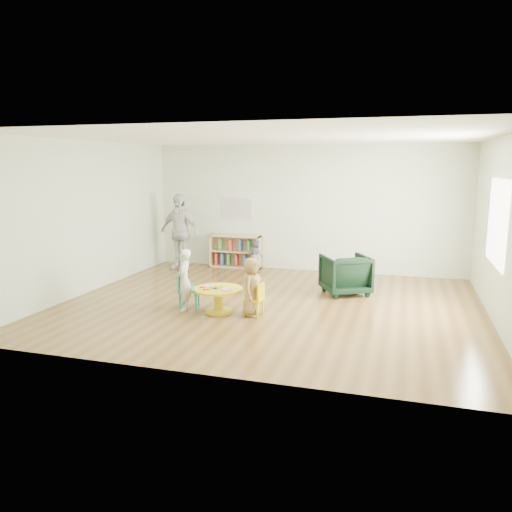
# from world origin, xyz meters

# --- Properties ---
(room) EXTENTS (7.10, 7.00, 2.80)m
(room) POSITION_xyz_m (0.01, 0.00, 1.89)
(room) COLOR brown
(room) RESTS_ON ground
(activity_table) EXTENTS (0.80, 0.80, 0.44)m
(activity_table) POSITION_xyz_m (-0.69, -0.65, 0.28)
(activity_table) COLOR gold
(activity_table) RESTS_ON ground
(kid_chair_left) EXTENTS (0.40, 0.40, 0.62)m
(kid_chair_left) POSITION_xyz_m (-1.29, -0.55, 0.33)
(kid_chair_left) COLOR teal
(kid_chair_left) RESTS_ON ground
(kid_chair_right) EXTENTS (0.31, 0.31, 0.53)m
(kid_chair_right) POSITION_xyz_m (-0.05, -0.65, 0.28)
(kid_chair_right) COLOR gold
(kid_chair_right) RESTS_ON ground
(bookshelf) EXTENTS (1.20, 0.30, 0.75)m
(bookshelf) POSITION_xyz_m (-1.61, 2.86, 0.37)
(bookshelf) COLOR tan
(bookshelf) RESTS_ON ground
(alphabet_poster) EXTENTS (0.74, 0.01, 0.54)m
(alphabet_poster) POSITION_xyz_m (-1.60, 2.98, 1.35)
(alphabet_poster) COLOR silver
(alphabet_poster) RESTS_ON ground
(armchair) EXTENTS (1.07, 1.08, 0.73)m
(armchair) POSITION_xyz_m (1.14, 1.12, 0.37)
(armchair) COLOR black
(armchair) RESTS_ON ground
(child_left) EXTENTS (0.32, 0.42, 1.01)m
(child_left) POSITION_xyz_m (-1.27, -0.69, 0.51)
(child_left) COLOR silver
(child_left) RESTS_ON ground
(child_right) EXTENTS (0.31, 0.46, 0.94)m
(child_right) POSITION_xyz_m (-0.11, -0.68, 0.47)
(child_right) COLOR yellow
(child_right) RESTS_ON ground
(toddler) EXTENTS (0.45, 0.44, 0.73)m
(toddler) POSITION_xyz_m (-1.01, 2.58, 0.36)
(toddler) COLOR #192340
(toddler) RESTS_ON ground
(adult_caretaker) EXTENTS (1.07, 0.60, 1.72)m
(adult_caretaker) POSITION_xyz_m (-2.74, 2.28, 0.86)
(adult_caretaker) COLOR silver
(adult_caretaker) RESTS_ON ground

